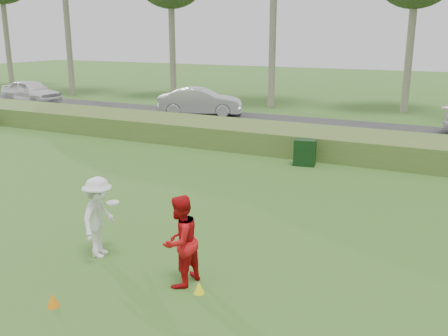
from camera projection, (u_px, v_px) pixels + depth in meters
The scene contains 10 objects.
ground at pixel (134, 280), 9.81m from camera, with size 120.00×120.00×0.00m, color #306220.
reed_strip at pixel (312, 141), 20.07m from camera, with size 80.00×3.00×0.90m, color #48692A.
park_road at pixel (341, 130), 24.51m from camera, with size 80.00×6.00×0.06m, color #2D2D2D.
player_white at pixel (99, 217), 10.65m from camera, with size 0.99×1.27×1.77m.
player_red at pixel (180, 241), 9.41m from camera, with size 0.87×0.68×1.79m, color red.
cone_orange at pixel (53, 300), 8.82m from camera, with size 0.23×0.23×0.25m, color orange.
cone_yellow at pixel (199, 288), 9.28m from camera, with size 0.21×0.21×0.23m, color #FDF51A.
utility_cabinet at pixel (305, 153), 18.10m from camera, with size 0.77×0.48×0.96m, color black.
car_left at pixel (31, 91), 33.47m from camera, with size 1.86×4.61×1.57m, color white.
car_mid at pixel (200, 102), 28.65m from camera, with size 1.66×4.76×1.57m, color silver.
Camera 1 is at (5.53, -7.18, 4.71)m, focal length 40.00 mm.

